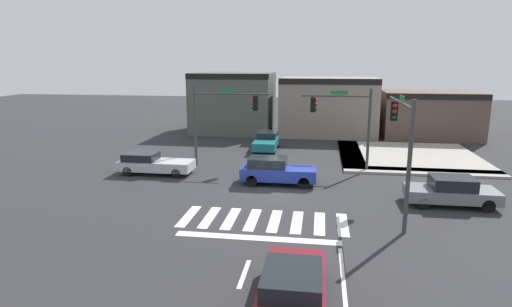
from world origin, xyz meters
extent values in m
plane|color=#2B2B2D|center=(0.00, 0.00, 0.00)|extent=(120.00, 120.00, 0.00)
cube|color=silver|center=(-3.51, -4.50, 0.00)|extent=(0.47, 2.75, 0.01)
cube|color=silver|center=(-2.51, -4.50, 0.00)|extent=(0.47, 2.75, 0.01)
cube|color=silver|center=(-1.50, -4.50, 0.00)|extent=(0.47, 2.75, 0.01)
cube|color=silver|center=(-0.50, -4.50, 0.00)|extent=(0.47, 2.75, 0.01)
cube|color=silver|center=(0.50, -4.50, 0.00)|extent=(0.47, 2.75, 0.01)
cube|color=silver|center=(1.50, -4.50, 0.00)|extent=(0.47, 2.75, 0.01)
cube|color=silver|center=(2.51, -4.50, 0.00)|extent=(0.47, 2.75, 0.01)
cube|color=silver|center=(3.51, -4.50, 0.00)|extent=(0.47, 2.75, 0.01)
cube|color=white|center=(0.00, -6.50, 0.00)|extent=(6.80, 0.50, 0.01)
cube|color=white|center=(0.00, -9.50, 0.00)|extent=(0.16, 2.00, 0.01)
cylinder|color=yellow|center=(1.69, -8.38, 0.00)|extent=(1.11, 1.11, 0.01)
cylinder|color=white|center=(1.44, -8.38, 0.01)|extent=(0.18, 0.18, 0.00)
cylinder|color=white|center=(1.94, -8.38, 0.01)|extent=(0.18, 0.18, 0.00)
cube|color=white|center=(1.69, -8.38, 0.01)|extent=(0.50, 0.04, 0.00)
cube|color=#9E998E|center=(9.00, 5.20, 0.07)|extent=(10.00, 1.60, 0.15)
cube|color=#9E998E|center=(4.80, 10.00, 0.07)|extent=(1.60, 10.00, 0.15)
cube|color=#9E998E|center=(9.00, 10.00, 0.07)|extent=(10.00, 10.00, 0.15)
cube|color=#4C564C|center=(-6.17, 19.50, 2.92)|extent=(7.67, 6.99, 5.85)
cube|color=black|center=(-6.17, 16.20, 5.60)|extent=(7.67, 0.50, 0.50)
cube|color=gray|center=(3.09, 18.69, 2.72)|extent=(8.98, 5.38, 5.44)
cube|color=black|center=(3.09, 16.20, 5.19)|extent=(8.98, 0.50, 0.50)
cube|color=brown|center=(12.38, 19.11, 2.12)|extent=(8.52, 6.22, 4.24)
cube|color=black|center=(12.38, 16.20, 3.99)|extent=(8.52, 0.50, 0.50)
cylinder|color=#383A3D|center=(-5.91, 4.96, 2.73)|extent=(0.18, 0.18, 5.46)
cylinder|color=#383A3D|center=(-3.39, 4.96, 4.90)|extent=(5.03, 0.12, 0.12)
cube|color=black|center=(-1.79, 4.96, 4.33)|extent=(0.32, 0.32, 0.95)
sphere|color=red|center=(-1.96, 4.96, 4.62)|extent=(0.22, 0.22, 0.22)
sphere|color=#4C330C|center=(-1.96, 4.96, 4.33)|extent=(0.22, 0.22, 0.22)
sphere|color=#0C3814|center=(-1.96, 4.96, 4.03)|extent=(0.22, 0.22, 0.22)
cube|color=#197233|center=(-3.64, 4.96, 5.12)|extent=(1.10, 0.03, 0.24)
cylinder|color=#383A3D|center=(5.48, 5.12, 2.67)|extent=(0.18, 0.18, 5.34)
cylinder|color=#383A3D|center=(3.32, 5.12, 4.84)|extent=(4.33, 0.12, 0.12)
cube|color=black|center=(1.91, 5.12, 4.27)|extent=(0.32, 0.32, 0.95)
sphere|color=red|center=(2.08, 5.12, 4.56)|extent=(0.22, 0.22, 0.22)
sphere|color=#4C330C|center=(2.08, 5.12, 4.27)|extent=(0.22, 0.22, 0.22)
sphere|color=#0C3814|center=(2.08, 5.12, 3.97)|extent=(0.22, 0.22, 0.22)
cube|color=#197233|center=(3.53, 5.12, 5.06)|extent=(1.10, 0.03, 0.24)
cylinder|color=#383A3D|center=(6.00, -5.07, 2.79)|extent=(0.18, 0.18, 5.58)
cylinder|color=#383A3D|center=(6.00, -2.20, 5.18)|extent=(0.12, 5.74, 0.12)
cube|color=black|center=(6.00, -0.63, 4.60)|extent=(0.32, 0.32, 0.95)
sphere|color=red|center=(6.00, -0.80, 4.90)|extent=(0.22, 0.22, 0.22)
sphere|color=#4C330C|center=(6.00, -0.80, 4.60)|extent=(0.22, 0.22, 0.22)
sphere|color=#0C3814|center=(6.00, -0.80, 4.31)|extent=(0.22, 0.22, 0.22)
cube|color=#197233|center=(6.00, -2.49, 5.40)|extent=(0.03, 1.10, 0.24)
cube|color=#23389E|center=(0.11, 1.39, 0.65)|extent=(4.33, 1.77, 0.70)
cube|color=black|center=(-0.55, 1.39, 1.28)|extent=(2.17, 1.56, 0.55)
cylinder|color=black|center=(1.58, 2.17, 0.33)|extent=(0.67, 0.22, 0.67)
cylinder|color=black|center=(1.58, 0.62, 0.33)|extent=(0.67, 0.22, 0.67)
cylinder|color=black|center=(-1.37, 2.17, 0.33)|extent=(0.67, 0.22, 0.67)
cylinder|color=black|center=(-1.37, 0.62, 0.33)|extent=(0.67, 0.22, 0.67)
cube|color=#196B70|center=(-1.79, 10.65, 0.60)|extent=(1.72, 4.34, 0.64)
cube|color=black|center=(-1.79, 11.51, 1.15)|extent=(1.51, 2.18, 0.46)
cylinder|color=black|center=(-1.04, 9.18, 0.31)|extent=(0.22, 0.63, 0.63)
cylinder|color=black|center=(-2.54, 9.18, 0.31)|extent=(0.22, 0.63, 0.63)
cylinder|color=black|center=(-1.04, 12.13, 0.31)|extent=(0.22, 0.63, 0.63)
cylinder|color=black|center=(-2.54, 12.13, 0.31)|extent=(0.22, 0.63, 0.63)
cube|color=slate|center=(8.93, -1.06, 0.57)|extent=(4.34, 1.85, 0.58)
cube|color=black|center=(8.94, -1.06, 1.16)|extent=(2.01, 1.63, 0.59)
cylinder|color=black|center=(7.45, -1.88, 0.31)|extent=(0.62, 0.22, 0.62)
cylinder|color=black|center=(7.45, -0.24, 0.31)|extent=(0.62, 0.22, 0.62)
cylinder|color=black|center=(10.40, -1.88, 0.31)|extent=(0.62, 0.22, 0.62)
cylinder|color=black|center=(10.40, -0.24, 0.31)|extent=(0.62, 0.22, 0.62)
cube|color=maroon|center=(1.75, -11.21, 0.60)|extent=(1.87, 4.25, 0.57)
cube|color=black|center=(1.75, -11.69, 1.14)|extent=(1.65, 2.13, 0.50)
cylinder|color=black|center=(0.92, -9.76, 0.35)|extent=(0.22, 0.70, 0.70)
cylinder|color=black|center=(2.57, -9.76, 0.35)|extent=(0.22, 0.70, 0.70)
cube|color=#B7BABF|center=(-7.78, 2.52, 0.56)|extent=(4.62, 1.84, 0.58)
cube|color=black|center=(-8.80, 2.52, 1.09)|extent=(2.01, 1.62, 0.48)
cylinder|color=black|center=(-6.21, 3.34, 0.30)|extent=(0.60, 0.22, 0.60)
cylinder|color=black|center=(-6.21, 1.71, 0.30)|extent=(0.60, 0.22, 0.60)
cylinder|color=black|center=(-9.35, 3.34, 0.30)|extent=(0.60, 0.22, 0.60)
cylinder|color=black|center=(-9.35, 1.71, 0.30)|extent=(0.60, 0.22, 0.60)
camera|label=1|loc=(2.37, -22.59, 7.10)|focal=30.07mm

